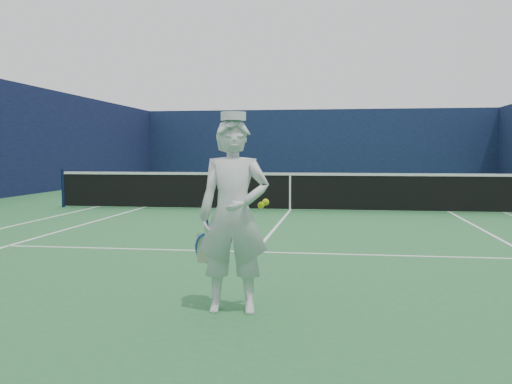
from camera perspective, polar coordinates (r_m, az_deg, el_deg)
ground at (r=15.16m, az=3.42°, el=-1.86°), size 80.00×80.00×0.00m
court_markings at (r=15.16m, az=3.42°, el=-1.85°), size 11.03×23.83×0.01m
windscreen_fence at (r=15.09m, az=3.45°, el=5.72°), size 20.12×36.12×4.00m
tennis_net at (r=15.11m, az=3.43°, el=0.23°), size 12.88×0.09×1.07m
tennis_player at (r=5.50m, az=-2.26°, el=-2.32°), size 0.81×0.51×1.93m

